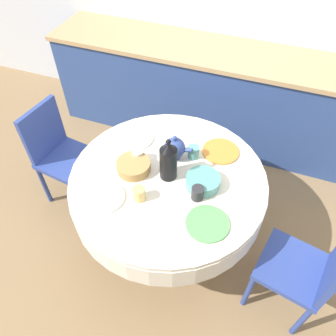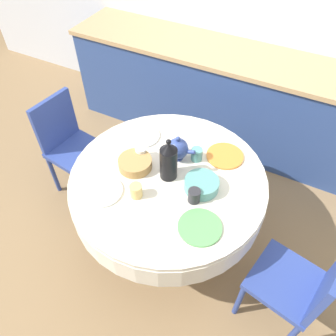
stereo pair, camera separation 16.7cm
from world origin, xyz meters
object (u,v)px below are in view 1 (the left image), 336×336
at_px(chair_right, 59,151).
at_px(teapot, 175,148).
at_px(chair_left, 308,269).
at_px(coffee_carafe, 168,161).

distance_m(chair_right, teapot, 1.02).
bearing_deg(chair_right, teapot, 100.63).
xyz_separation_m(chair_left, teapot, (-0.99, 0.39, 0.32)).
distance_m(chair_left, coffee_carafe, 1.06).
height_order(chair_left, coffee_carafe, coffee_carafe).
bearing_deg(teapot, chair_left, -21.39).
bearing_deg(coffee_carafe, teapot, 95.68).
height_order(coffee_carafe, teapot, coffee_carafe).
height_order(chair_right, coffee_carafe, coffee_carafe).
bearing_deg(coffee_carafe, chair_left, -12.34).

